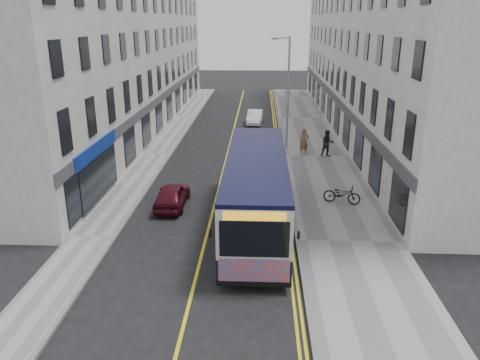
# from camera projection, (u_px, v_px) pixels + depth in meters

# --- Properties ---
(ground) EXTENTS (140.00, 140.00, 0.00)m
(ground) POSITION_uv_depth(u_px,v_px,m) (208.00, 229.00, 21.49)
(ground) COLOR black
(ground) RESTS_ON ground
(pavement_east) EXTENTS (4.50, 64.00, 0.12)m
(pavement_east) POSITION_uv_depth(u_px,v_px,m) (316.00, 156.00, 32.54)
(pavement_east) COLOR gray
(pavement_east) RESTS_ON ground
(pavement_west) EXTENTS (2.00, 64.00, 0.12)m
(pavement_west) POSITION_uv_depth(u_px,v_px,m) (156.00, 154.00, 33.01)
(pavement_west) COLOR gray
(pavement_west) RESTS_ON ground
(kerb_east) EXTENTS (0.18, 64.00, 0.13)m
(kerb_east) POSITION_uv_depth(u_px,v_px,m) (284.00, 156.00, 32.63)
(kerb_east) COLOR slate
(kerb_east) RESTS_ON ground
(kerb_west) EXTENTS (0.18, 64.00, 0.13)m
(kerb_west) POSITION_uv_depth(u_px,v_px,m) (170.00, 155.00, 32.97)
(kerb_west) COLOR slate
(kerb_west) RESTS_ON ground
(road_centre_line) EXTENTS (0.12, 64.00, 0.01)m
(road_centre_line) POSITION_uv_depth(u_px,v_px,m) (227.00, 156.00, 32.82)
(road_centre_line) COLOR yellow
(road_centre_line) RESTS_ON ground
(road_dbl_yellow_inner) EXTENTS (0.10, 64.00, 0.01)m
(road_dbl_yellow_inner) POSITION_uv_depth(u_px,v_px,m) (277.00, 157.00, 32.67)
(road_dbl_yellow_inner) COLOR yellow
(road_dbl_yellow_inner) RESTS_ON ground
(road_dbl_yellow_outer) EXTENTS (0.10, 64.00, 0.01)m
(road_dbl_yellow_outer) POSITION_uv_depth(u_px,v_px,m) (280.00, 157.00, 32.66)
(road_dbl_yellow_outer) COLOR yellow
(road_dbl_yellow_outer) RESTS_ON ground
(terrace_east) EXTENTS (6.00, 46.00, 13.00)m
(terrace_east) POSITION_uv_depth(u_px,v_px,m) (372.00, 52.00, 38.72)
(terrace_east) COLOR white
(terrace_east) RESTS_ON ground
(terrace_west) EXTENTS (6.00, 46.00, 13.00)m
(terrace_west) POSITION_uv_depth(u_px,v_px,m) (128.00, 52.00, 39.58)
(terrace_west) COLOR silver
(terrace_west) RESTS_ON ground
(streetlamp) EXTENTS (1.32, 0.18, 8.00)m
(streetlamp) POSITION_uv_depth(u_px,v_px,m) (287.00, 90.00, 33.11)
(streetlamp) COLOR #97999F
(streetlamp) RESTS_ON ground
(city_bus) EXTENTS (2.70, 11.56, 3.36)m
(city_bus) POSITION_uv_depth(u_px,v_px,m) (256.00, 189.00, 21.20)
(city_bus) COLOR black
(city_bus) RESTS_ON ground
(bicycle) EXTENTS (2.00, 1.19, 0.99)m
(bicycle) POSITION_uv_depth(u_px,v_px,m) (342.00, 194.00, 23.97)
(bicycle) COLOR black
(bicycle) RESTS_ON pavement_east
(pedestrian_near) EXTENTS (0.77, 0.60, 1.84)m
(pedestrian_near) POSITION_uv_depth(u_px,v_px,m) (304.00, 142.00, 32.53)
(pedestrian_near) COLOR brown
(pedestrian_near) RESTS_ON pavement_east
(pedestrian_far) EXTENTS (0.99, 0.82, 1.85)m
(pedestrian_far) POSITION_uv_depth(u_px,v_px,m) (328.00, 143.00, 32.05)
(pedestrian_far) COLOR black
(pedestrian_far) RESTS_ON pavement_east
(car_white) EXTENTS (1.54, 3.82, 1.23)m
(car_white) POSITION_uv_depth(u_px,v_px,m) (255.00, 117.00, 42.78)
(car_white) COLOR silver
(car_white) RESTS_ON ground
(car_maroon) EXTENTS (1.49, 3.61, 1.22)m
(car_maroon) POSITION_uv_depth(u_px,v_px,m) (172.00, 195.00, 23.85)
(car_maroon) COLOR #480C17
(car_maroon) RESTS_ON ground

